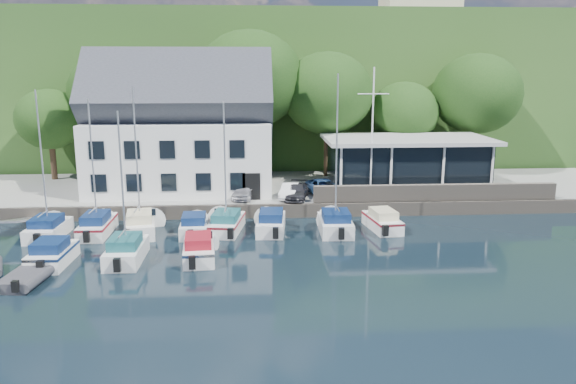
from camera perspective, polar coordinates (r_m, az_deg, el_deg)
The scene contains 32 objects.
ground at distance 29.93m, azimuth -0.75°, elevation -8.11°, with size 180.00×180.00×0.00m, color black.
quay at distance 46.60m, azimuth -1.87°, elevation 0.05°, with size 60.00×13.00×1.00m, color gray.
quay_face at distance 40.28m, azimuth -1.57°, elevation -1.94°, with size 60.00×0.30×1.00m, color #6A6054.
hillside at distance 90.03m, azimuth -2.85°, elevation 10.86°, with size 160.00×75.00×16.00m, color #254B1C.
field_patch at distance 98.60m, azimuth 1.85°, elevation 15.75°, with size 50.00×30.00×0.30m, color #515C2E.
harbor_building at distance 45.13m, azimuth -10.83°, elevation 5.67°, with size 14.40×8.20×8.70m, color white, non-canonical shape.
club_pavilion at distance 46.31m, azimuth 11.92°, elevation 2.92°, with size 13.20×7.20×4.10m, color black, non-canonical shape.
seawall at distance 42.56m, azimuth 14.77°, elevation -0.05°, with size 18.00×0.50×1.20m, color #6A6054.
gangway at distance 41.31m, azimuth -25.02°, elevation -3.49°, with size 1.20×6.00×1.40m, color silver, non-canonical shape.
car_silver at distance 41.92m, azimuth -4.48°, elevation 0.14°, with size 1.40×3.47×1.18m, color silver.
car_white at distance 41.93m, azimuth 0.20°, elevation 0.13°, with size 1.18×3.39×1.12m, color silver.
car_dgrey at distance 41.81m, azimuth 0.88°, elevation 0.08°, with size 1.55×3.81×1.10m, color #29282D.
car_blue at distance 42.86m, azimuth 3.69°, elevation 0.50°, with size 1.49×3.78×1.29m, color #2D5389.
flagpole at distance 42.08m, azimuth 8.55°, elevation 5.91°, with size 2.31×0.20×9.62m, color white, non-canonical shape.
tree_0 at distance 52.76m, azimuth -22.94°, elevation 5.39°, with size 5.73×5.73×7.83m, color #143710, non-canonical shape.
tree_1 at distance 52.23m, azimuth -17.10°, elevation 7.45°, with size 7.96×7.96×10.88m, color #143710, non-canonical shape.
tree_2 at distance 49.71m, azimuth -3.92°, elevation 8.85°, with size 9.38×9.38×12.81m, color #143710, non-canonical shape.
tree_3 at distance 50.07m, azimuth 3.99°, elevation 7.82°, with size 8.03×8.03×10.97m, color #143710, non-canonical shape.
tree_4 at distance 51.66m, azimuth 11.65°, elevation 6.30°, with size 6.13×6.13×8.38m, color #143710, non-canonical shape.
tree_5 at distance 53.77m, azimuth 18.52°, elevation 7.47°, with size 7.94×7.94×10.85m, color #143710, non-canonical shape.
boat_r1_0 at distance 38.03m, azimuth -23.64°, elevation 1.95°, with size 2.05×5.67×8.54m, color white, non-canonical shape.
boat_r1_1 at distance 37.59m, azimuth -19.20°, elevation 2.41°, with size 1.84×6.30×8.82m, color white, non-canonical shape.
boat_r1_2 at distance 36.73m, azimuth -15.10°, elevation 2.86°, with size 1.98×5.83×9.32m, color white, non-canonical shape.
boat_r1_3 at distance 36.84m, azimuth -9.49°, elevation -3.21°, with size 1.89×5.14×1.35m, color white, non-canonical shape.
boat_r1_4 at distance 36.37m, azimuth -6.42°, elevation 2.43°, with size 2.02×6.06×8.45m, color white, non-canonical shape.
boat_r1_5 at distance 36.92m, azimuth -1.73°, elevation -2.92°, with size 1.92×5.90×1.45m, color white, non-canonical shape.
boat_r1_6 at distance 35.91m, azimuth 4.94°, elevation 2.92°, with size 2.21×5.61×9.19m, color white, non-canonical shape.
boat_r1_7 at distance 37.86m, azimuth 9.57°, elevation -2.73°, with size 1.77×5.48×1.42m, color white, non-canonical shape.
boat_r2_0 at distance 33.42m, azimuth -22.84°, elevation -5.60°, with size 2.00×5.12×1.44m, color white, non-canonical shape.
boat_r2_1 at distance 31.72m, azimuth -16.51°, elevation 1.02°, with size 1.99×5.97×9.01m, color white, non-canonical shape.
boat_r2_2 at distance 32.00m, azimuth -9.04°, elevation -5.51°, with size 1.86×5.56×1.46m, color white, non-canonical shape.
dinghy_1 at distance 31.08m, azimuth -25.18°, elevation -7.81°, with size 1.98×3.30×0.77m, color #36373C, non-canonical shape.
Camera 1 is at (-1.42, -27.99, 10.53)m, focal length 35.00 mm.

